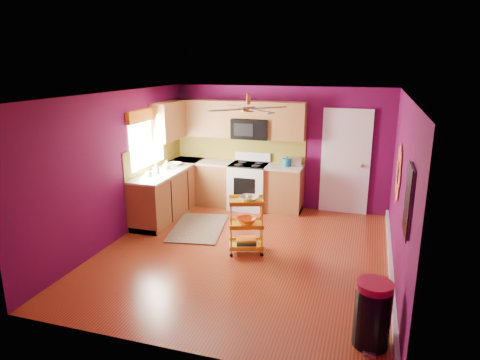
% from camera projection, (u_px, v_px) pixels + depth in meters
% --- Properties ---
extents(ground, '(5.00, 5.00, 0.00)m').
position_uv_depth(ground, '(244.00, 253.00, 6.84)').
color(ground, maroon).
rests_on(ground, ground).
extents(room_envelope, '(4.54, 5.04, 2.52)m').
position_uv_depth(room_envelope, '(246.00, 154.00, 6.40)').
color(room_envelope, '#56093C').
rests_on(room_envelope, ground).
extents(lower_cabinets, '(2.81, 2.31, 0.94)m').
position_uv_depth(lower_cabinets, '(207.00, 189.00, 8.78)').
color(lower_cabinets, brown).
rests_on(lower_cabinets, ground).
extents(electric_range, '(0.76, 0.66, 1.13)m').
position_uv_depth(electric_range, '(249.00, 185.00, 8.87)').
color(electric_range, white).
rests_on(electric_range, ground).
extents(upper_cabinetry, '(2.80, 2.30, 1.26)m').
position_uv_depth(upper_cabinetry, '(217.00, 121.00, 8.72)').
color(upper_cabinetry, brown).
rests_on(upper_cabinetry, ground).
extents(left_window, '(0.08, 1.35, 1.08)m').
position_uv_depth(left_window, '(147.00, 130.00, 7.98)').
color(left_window, white).
rests_on(left_window, ground).
extents(panel_door, '(0.95, 0.11, 2.15)m').
position_uv_depth(panel_door, '(345.00, 163.00, 8.46)').
color(panel_door, white).
rests_on(panel_door, ground).
extents(right_wall_art, '(0.04, 2.74, 1.04)m').
position_uv_depth(right_wall_art, '(402.00, 183.00, 5.51)').
color(right_wall_art, black).
rests_on(right_wall_art, ground).
extents(ceiling_fan, '(1.01, 1.01, 0.26)m').
position_uv_depth(ceiling_fan, '(248.00, 108.00, 6.42)').
color(ceiling_fan, '#BF8C3F').
rests_on(ceiling_fan, ground).
extents(shag_rug, '(1.13, 1.59, 0.02)m').
position_uv_depth(shag_rug, '(198.00, 228.00, 7.87)').
color(shag_rug, black).
rests_on(shag_rug, ground).
extents(rolling_cart, '(0.64, 0.55, 0.98)m').
position_uv_depth(rolling_cart, '(247.00, 223.00, 6.76)').
color(rolling_cart, yellow).
rests_on(rolling_cart, ground).
extents(trash_can, '(0.44, 0.46, 0.74)m').
position_uv_depth(trash_can, '(372.00, 314.00, 4.54)').
color(trash_can, black).
rests_on(trash_can, ground).
extents(teal_kettle, '(0.18, 0.18, 0.21)m').
position_uv_depth(teal_kettle, '(287.00, 162.00, 8.54)').
color(teal_kettle, '#126587').
rests_on(teal_kettle, lower_cabinets).
extents(toaster, '(0.22, 0.15, 0.18)m').
position_uv_depth(toaster, '(296.00, 161.00, 8.58)').
color(toaster, beige).
rests_on(toaster, lower_cabinets).
extents(soap_bottle_a, '(0.09, 0.09, 0.20)m').
position_uv_depth(soap_bottle_a, '(156.00, 168.00, 7.98)').
color(soap_bottle_a, '#EA3F72').
rests_on(soap_bottle_a, lower_cabinets).
extents(soap_bottle_b, '(0.14, 0.14, 0.18)m').
position_uv_depth(soap_bottle_b, '(166.00, 165.00, 8.30)').
color(soap_bottle_b, white).
rests_on(soap_bottle_b, lower_cabinets).
extents(counter_dish, '(0.25, 0.25, 0.06)m').
position_uv_depth(counter_dish, '(175.00, 164.00, 8.62)').
color(counter_dish, white).
rests_on(counter_dish, lower_cabinets).
extents(counter_cup, '(0.12, 0.12, 0.09)m').
position_uv_depth(counter_cup, '(149.00, 174.00, 7.78)').
color(counter_cup, white).
rests_on(counter_cup, lower_cabinets).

